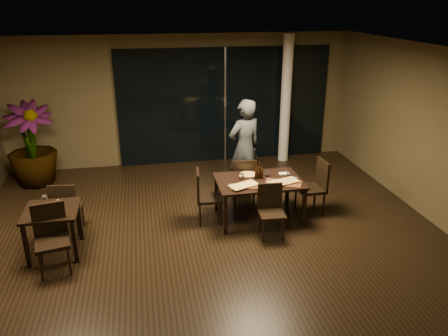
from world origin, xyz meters
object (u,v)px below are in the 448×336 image
chair_main_left (205,194)px  bottle_b (262,172)px  chair_side_far (66,206)px  bottle_a (256,171)px  bottle_c (259,170)px  chair_side_near (51,234)px  chair_main_right (315,184)px  potted_plant (31,145)px  chair_main_near (271,208)px  side_table (52,217)px  chair_main_far (244,179)px  diner (244,148)px  main_table (259,184)px

chair_main_left → bottle_b: bottle_b is taller
chair_side_far → bottle_a: (3.25, 0.02, 0.36)m
bottle_c → chair_side_near: bearing=-163.1°
chair_main_right → potted_plant: bearing=-116.2°
chair_main_near → bottle_b: 0.75m
chair_main_left → chair_main_right: (2.03, -0.03, 0.03)m
chair_side_near → potted_plant: potted_plant is taller
chair_main_right → chair_side_far: bearing=-92.3°
side_table → chair_side_far: size_ratio=0.84×
chair_main_far → chair_main_left: chair_main_left is taller
chair_main_near → chair_side_near: size_ratio=0.89×
bottle_b → chair_main_near: bearing=-91.4°
chair_side_far → chair_side_near: (-0.06, -1.00, 0.03)m
diner → chair_main_right: bearing=115.3°
main_table → side_table: size_ratio=1.88×
chair_side_near → potted_plant: bearing=93.7°
main_table → chair_side_far: size_ratio=1.58×
side_table → chair_side_far: (0.12, 0.56, -0.09)m
potted_plant → diner: bearing=-17.6°
chair_side_far → bottle_b: bearing=-172.9°
potted_plant → chair_side_near: bearing=-74.9°
side_table → potted_plant: size_ratio=0.45×
chair_main_near → chair_main_right: chair_main_right is taller
chair_main_far → bottle_b: bottle_b is taller
chair_side_near → bottle_a: bottle_a is taller
bottle_b → chair_main_left: bearing=179.9°
chair_main_near → chair_main_right: size_ratio=0.87×
chair_main_left → potted_plant: potted_plant is taller
bottle_b → chair_main_right: bearing=-1.5°
chair_main_left → chair_side_far: chair_main_left is taller
main_table → chair_main_near: chair_main_near is taller
side_table → bottle_c: bottle_c is taller
chair_side_near → chair_main_near: bearing=-5.5°
chair_side_far → main_table: bearing=-173.9°
chair_main_far → diner: size_ratio=0.48×
chair_main_left → diner: diner is taller
chair_main_near → potted_plant: (-4.30, 3.03, 0.38)m
chair_main_left → diner: bearing=-36.0°
diner → bottle_a: 1.01m
chair_main_far → bottle_c: 0.65m
potted_plant → bottle_b: 4.93m
side_table → bottle_b: 3.51m
diner → bottle_b: bearing=73.5°
chair_main_right → bottle_a: 1.15m
chair_main_right → chair_side_near: size_ratio=1.01×
chair_main_near → chair_side_near: (-3.39, -0.35, 0.06)m
side_table → chair_main_left: chair_main_left is taller
chair_main_near → chair_main_left: 1.20m
chair_main_far → chair_main_right: size_ratio=0.93×
chair_main_far → chair_side_near: size_ratio=0.94×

